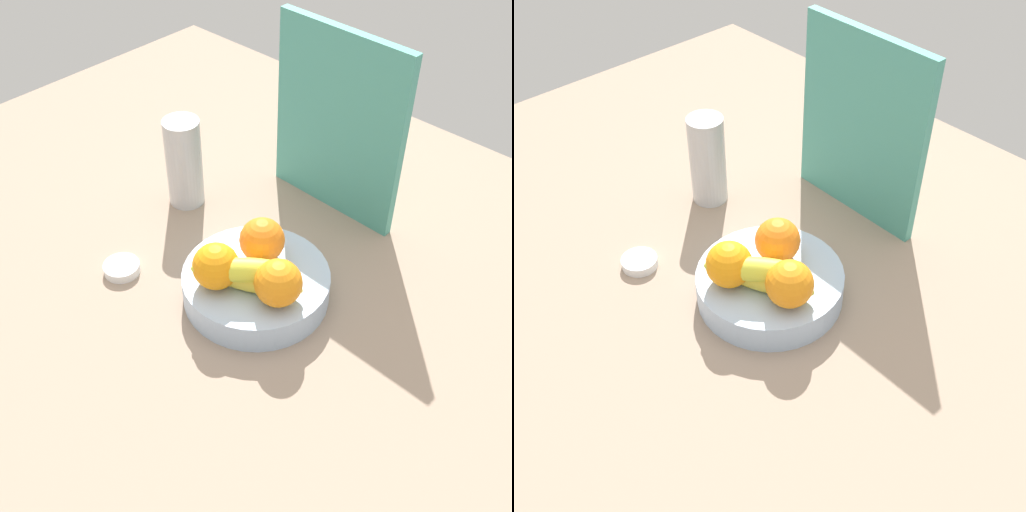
% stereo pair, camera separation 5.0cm
% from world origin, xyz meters
% --- Properties ---
extents(ground_plane, '(1.80, 1.40, 0.03)m').
position_xyz_m(ground_plane, '(0.00, 0.00, -0.01)').
color(ground_plane, gray).
extents(fruit_bowl, '(0.25, 0.25, 0.05)m').
position_xyz_m(fruit_bowl, '(0.01, 0.01, 0.03)').
color(fruit_bowl, '#A7C1DE').
rests_on(fruit_bowl, ground_plane).
extents(orange_front_left, '(0.08, 0.08, 0.08)m').
position_xyz_m(orange_front_left, '(-0.02, 0.05, 0.09)').
color(orange_front_left, orange).
rests_on(orange_front_left, fruit_bowl).
extents(orange_front_right, '(0.08, 0.08, 0.08)m').
position_xyz_m(orange_front_right, '(-0.03, -0.05, 0.09)').
color(orange_front_right, orange).
rests_on(orange_front_right, fruit_bowl).
extents(orange_center, '(0.08, 0.08, 0.08)m').
position_xyz_m(orange_center, '(0.07, -0.01, 0.09)').
color(orange_center, orange).
rests_on(orange_center, fruit_bowl).
extents(banana_bunch, '(0.17, 0.14, 0.06)m').
position_xyz_m(banana_bunch, '(0.02, -0.02, 0.08)').
color(banana_bunch, yellow).
rests_on(banana_bunch, fruit_bowl).
extents(cutting_board, '(0.28, 0.02, 0.36)m').
position_xyz_m(cutting_board, '(-0.06, 0.30, 0.18)').
color(cutting_board, teal).
rests_on(cutting_board, ground_plane).
extents(thermos_tumbler, '(0.07, 0.07, 0.18)m').
position_xyz_m(thermos_tumbler, '(-0.28, 0.11, 0.09)').
color(thermos_tumbler, '#B8B9BC').
rests_on(thermos_tumbler, ground_plane).
extents(jar_lid, '(0.06, 0.06, 0.02)m').
position_xyz_m(jar_lid, '(-0.21, -0.11, 0.01)').
color(jar_lid, white).
rests_on(jar_lid, ground_plane).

